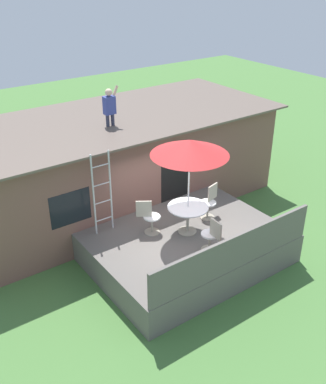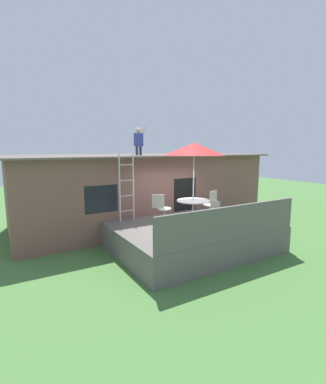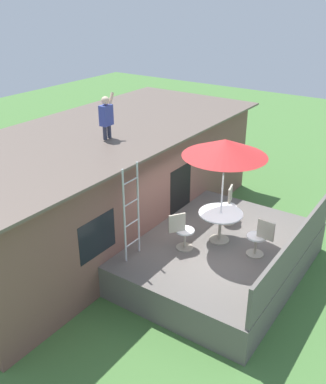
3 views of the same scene
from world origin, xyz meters
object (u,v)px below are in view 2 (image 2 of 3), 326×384
Objects in this scene: patio_chair_left at (162,209)px; patio_chair_right at (211,205)px; patio_umbrella at (194,149)px; person_figure at (139,139)px; patio_chair_near at (212,216)px; patio_table at (193,205)px; step_ladder at (127,188)px.

patio_chair_left and patio_chair_right have the same top height.
patio_umbrella is 2.29× the size of person_figure.
patio_chair_right is (1.37, -2.76, -2.26)m from person_figure.
patio_chair_near is (-0.08, -1.03, -1.89)m from patio_umbrella.
patio_table is 0.94× the size of person_figure.
patio_chair_left is at bearing 146.01° from patio_table.
patio_umbrella is at bearing -0.00° from patio_chair_left.
step_ladder is 2.39× the size of patio_chair_near.
person_figure is 1.21× the size of patio_chair_near.
patio_table is 1.13× the size of patio_chair_right.
patio_chair_near is (1.63, -2.32, -0.64)m from step_ladder.
patio_chair_near is at bearing -54.96° from step_ladder.
patio_table is 0.47× the size of step_ladder.
patio_chair_left is (-0.82, 0.55, -1.89)m from patio_umbrella.
patio_chair_near is at bearing 35.76° from patio_chair_right.
patio_table is 1.00m from patio_chair_right.
patio_table is 1.13× the size of patio_chair_left.
patio_chair_left is (0.89, -0.74, -0.64)m from step_ladder.
step_ladder is (-1.71, 1.29, -1.25)m from patio_umbrella.
step_ladder is (-1.71, 1.29, 0.51)m from patio_table.
patio_table is at bearing -0.00° from patio_chair_left.
person_figure is 1.21× the size of patio_chair_left.
step_ladder is 1.33m from patio_chair_left.
patio_table is 1.13× the size of patio_chair_near.
patio_umbrella reaches higher than step_ladder.
patio_table is 1.76m from patio_umbrella.
patio_umbrella is 1.15× the size of step_ladder.
person_figure is at bearing -78.84° from patio_chair_right.
patio_umbrella is 2.14m from patio_chair_right.
patio_chair_near is at bearing -94.67° from patio_table.
step_ladder reaches higher than patio_chair_right.
patio_chair_right is at bearing -34.27° from patio_chair_near.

